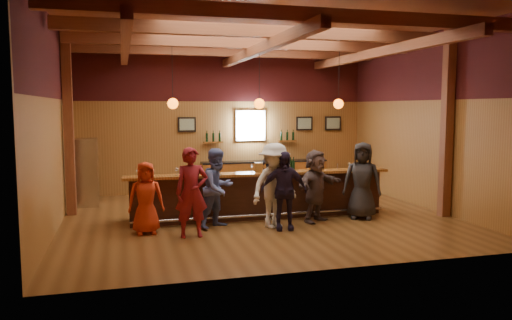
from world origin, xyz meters
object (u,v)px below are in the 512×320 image
at_px(customer_white, 274,186).
at_px(customer_denim, 218,188).
at_px(customer_dark, 362,181).
at_px(back_bar_cabinet, 265,176).
at_px(customer_brown, 316,186).
at_px(bartender, 270,176).
at_px(stainless_fridge, 85,172).
at_px(ice_bucket, 259,167).
at_px(bottle_a, 291,165).
at_px(bar_counter, 258,195).
at_px(customer_orange, 146,198).
at_px(customer_redvest, 192,192).
at_px(customer_navy, 284,191).

bearing_deg(customer_white, customer_denim, 140.74).
relative_size(customer_denim, customer_dark, 0.96).
bearing_deg(back_bar_cabinet, customer_white, -103.56).
height_order(customer_brown, bartender, bartender).
relative_size(stainless_fridge, ice_bucket, 8.26).
relative_size(customer_denim, customer_white, 0.94).
xyz_separation_m(ice_bucket, bottle_a, (0.81, 0.07, 0.02)).
xyz_separation_m(bar_counter, stainless_fridge, (-4.12, 2.45, 0.38)).
bearing_deg(customer_orange, stainless_fridge, 109.68).
bearing_deg(customer_redvest, customer_dark, 8.13).
relative_size(customer_orange, ice_bucket, 6.90).
height_order(bar_counter, bottle_a, bottle_a).
bearing_deg(customer_navy, customer_brown, 40.17).
distance_m(customer_redvest, bottle_a, 2.91).
height_order(bar_counter, customer_orange, customer_orange).
bearing_deg(customer_denim, bottle_a, -13.23).
bearing_deg(customer_orange, back_bar_cabinet, 47.02).
distance_m(stainless_fridge, customer_redvest, 4.58).
distance_m(back_bar_cabinet, customer_orange, 6.00).
xyz_separation_m(bartender, bottle_a, (0.20, -1.02, 0.38)).
relative_size(ice_bucket, bottle_a, 0.67).
bearing_deg(customer_redvest, customer_white, 9.36).
bearing_deg(back_bar_cabinet, bottle_a, -96.49).
xyz_separation_m(stainless_fridge, customer_brown, (5.23, -3.35, -0.07)).
xyz_separation_m(customer_brown, ice_bucket, (-1.17, 0.65, 0.39)).
distance_m(customer_brown, bottle_a, 0.91).
xyz_separation_m(stainless_fridge, customer_denim, (2.97, -3.32, -0.03)).
relative_size(customer_redvest, customer_dark, 1.01).
distance_m(back_bar_cabinet, customer_brown, 4.48).
relative_size(back_bar_cabinet, bartender, 2.34).
relative_size(customer_white, customer_navy, 1.09).
distance_m(customer_brown, customer_dark, 1.18).
bearing_deg(back_bar_cabinet, customer_denim, -117.71).
height_order(customer_orange, customer_dark, customer_dark).
relative_size(back_bar_cabinet, customer_redvest, 2.20).
relative_size(back_bar_cabinet, bottle_a, 12.29).
relative_size(stainless_fridge, customer_white, 0.97).
height_order(bar_counter, bartender, bartender).
bearing_deg(bottle_a, customer_denim, -159.75).
xyz_separation_m(bar_counter, back_bar_cabinet, (1.18, 3.57, -0.05)).
distance_m(customer_redvest, customer_navy, 1.99).
bearing_deg(back_bar_cabinet, stainless_fridge, -168.07).
xyz_separation_m(customer_denim, ice_bucket, (1.09, 0.63, 0.35)).
height_order(customer_navy, customer_brown, customer_navy).
relative_size(bar_counter, bottle_a, 19.35).
relative_size(bar_counter, stainless_fridge, 3.50).
relative_size(customer_dark, bottle_a, 5.56).
bearing_deg(ice_bucket, customer_brown, -29.11).
relative_size(customer_brown, bottle_a, 5.11).
xyz_separation_m(customer_brown, customer_dark, (1.17, 0.02, 0.07)).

